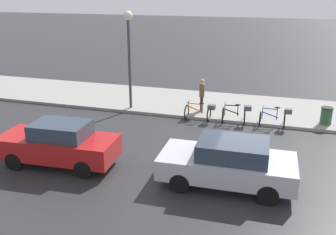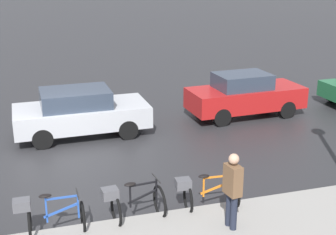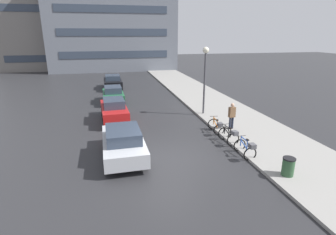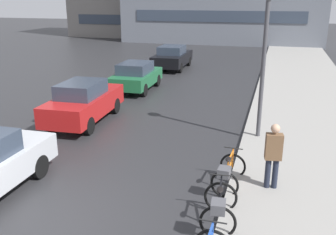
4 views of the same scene
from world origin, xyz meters
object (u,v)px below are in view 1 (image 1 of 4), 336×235
object	(u,v)px
bicycle_third	(201,111)
car_silver	(228,162)
streetlamp	(129,41)
pedestrian	(202,94)
bicycle_nearest	(276,117)
car_red	(59,144)
bicycle_second	(237,114)
trash_bin	(326,117)

from	to	relation	value
bicycle_third	car_silver	bearing A→B (deg)	-159.93
streetlamp	pedestrian	bearing A→B (deg)	-81.80
bicycle_nearest	car_silver	size ratio (longest dim) A/B	0.32
bicycle_third	pedestrian	size ratio (longest dim) A/B	0.81
car_silver	car_red	bearing A→B (deg)	92.66
bicycle_second	bicycle_third	world-z (taller)	bicycle_second
car_silver	pedestrian	xyz separation A→B (m)	(6.88, 2.32, 0.23)
pedestrian	car_red	bearing A→B (deg)	152.63
car_silver	streetlamp	size ratio (longest dim) A/B	0.87
car_silver	streetlamp	world-z (taller)	streetlamp
pedestrian	streetlamp	world-z (taller)	streetlamp
pedestrian	trash_bin	world-z (taller)	pedestrian
bicycle_second	car_silver	distance (m)	5.90
trash_bin	streetlamp	bearing A→B (deg)	91.82
bicycle_third	streetlamp	distance (m)	4.96
bicycle_third	car_red	size ratio (longest dim) A/B	0.34
streetlamp	bicycle_nearest	bearing A→B (deg)	-93.29
bicycle_nearest	trash_bin	size ratio (longest dim) A/B	1.49
bicycle_third	bicycle_nearest	bearing A→B (deg)	-88.37
car_red	pedestrian	bearing A→B (deg)	-27.37
bicycle_nearest	bicycle_second	distance (m)	1.78
bicycle_third	trash_bin	bearing A→B (deg)	-81.76
trash_bin	car_red	bearing A→B (deg)	125.91
car_silver	streetlamp	bearing A→B (deg)	43.19
pedestrian	trash_bin	bearing A→B (deg)	-92.17
car_red	streetlamp	bearing A→B (deg)	-0.55
trash_bin	bicycle_second	bearing A→B (deg)	101.03
car_silver	car_red	distance (m)	6.04
pedestrian	streetlamp	bearing A→B (deg)	98.20
streetlamp	bicycle_third	bearing A→B (deg)	-97.72
bicycle_second	bicycle_third	xyz separation A→B (m)	(-0.05, 1.70, -0.03)
car_silver	streetlamp	distance (m)	9.15
bicycle_third	streetlamp	xyz separation A→B (m)	(0.52, 3.83, 3.10)
bicycle_third	trash_bin	distance (m)	5.74
bicycle_second	car_silver	world-z (taller)	car_silver
bicycle_second	car_silver	xyz separation A→B (m)	(-5.88, -0.43, 0.29)
bicycle_nearest	car_red	distance (m)	9.65
bicycle_nearest	car_red	size ratio (longest dim) A/B	0.32
bicycle_nearest	bicycle_third	xyz separation A→B (m)	(-0.10, 3.48, -0.02)
bicycle_second	pedestrian	bearing A→B (deg)	62.19
car_silver	pedestrian	bearing A→B (deg)	18.65
car_silver	car_red	world-z (taller)	car_red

